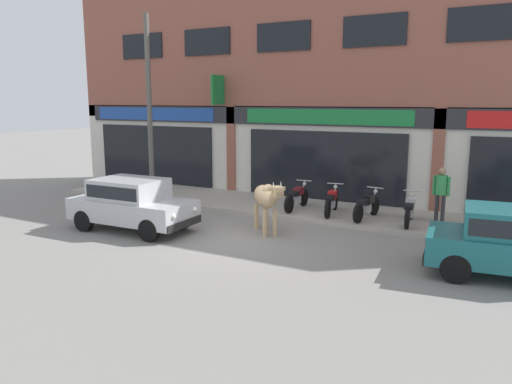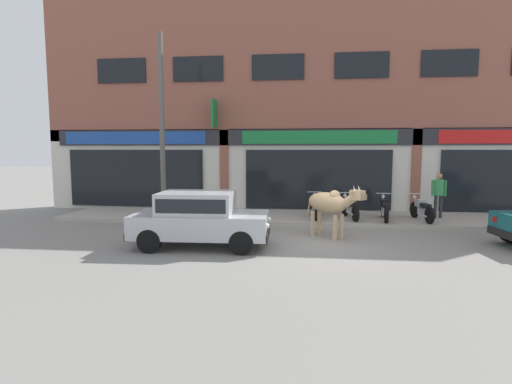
{
  "view_description": "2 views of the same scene",
  "coord_description": "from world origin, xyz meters",
  "px_view_note": "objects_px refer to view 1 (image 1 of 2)",
  "views": [
    {
      "loc": [
        6.41,
        -11.18,
        3.63
      ],
      "look_at": [
        -0.36,
        1.0,
        1.05
      ],
      "focal_mm": 35.0,
      "sensor_mm": 36.0,
      "label": 1
    },
    {
      "loc": [
        -0.64,
        -11.02,
        2.57
      ],
      "look_at": [
        -2.02,
        1.0,
        1.27
      ],
      "focal_mm": 28.0,
      "sensor_mm": 36.0,
      "label": 2
    }
  ],
  "objects_px": {
    "cow": "(266,197)",
    "motorcycle_1": "(331,202)",
    "motorcycle_2": "(367,206)",
    "motorcycle_3": "(410,210)",
    "motorcycle_0": "(297,198)",
    "car_0": "(131,202)",
    "pedestrian": "(441,189)",
    "utility_pole": "(149,109)"
  },
  "relations": [
    {
      "from": "car_0",
      "to": "utility_pole",
      "type": "height_order",
      "value": "utility_pole"
    },
    {
      "from": "cow",
      "to": "pedestrian",
      "type": "distance_m",
      "value": 5.1
    },
    {
      "from": "car_0",
      "to": "motorcycle_2",
      "type": "relative_size",
      "value": 2.02
    },
    {
      "from": "car_0",
      "to": "motorcycle_3",
      "type": "relative_size",
      "value": 2.02
    },
    {
      "from": "cow",
      "to": "utility_pole",
      "type": "relative_size",
      "value": 0.26
    },
    {
      "from": "cow",
      "to": "motorcycle_1",
      "type": "height_order",
      "value": "cow"
    },
    {
      "from": "motorcycle_3",
      "to": "pedestrian",
      "type": "xyz_separation_m",
      "value": [
        0.73,
        0.59,
        0.6
      ]
    },
    {
      "from": "motorcycle_1",
      "to": "motorcycle_2",
      "type": "height_order",
      "value": "same"
    },
    {
      "from": "motorcycle_1",
      "to": "pedestrian",
      "type": "relative_size",
      "value": 1.12
    },
    {
      "from": "motorcycle_1",
      "to": "motorcycle_3",
      "type": "distance_m",
      "value": 2.41
    },
    {
      "from": "motorcycle_3",
      "to": "pedestrian",
      "type": "distance_m",
      "value": 1.11
    },
    {
      "from": "cow",
      "to": "motorcycle_0",
      "type": "bearing_deg",
      "value": 96.67
    },
    {
      "from": "cow",
      "to": "motorcycle_0",
      "type": "distance_m",
      "value": 2.77
    },
    {
      "from": "utility_pole",
      "to": "motorcycle_2",
      "type": "bearing_deg",
      "value": 4.64
    },
    {
      "from": "motorcycle_1",
      "to": "motorcycle_2",
      "type": "distance_m",
      "value": 1.17
    },
    {
      "from": "cow",
      "to": "motorcycle_1",
      "type": "xyz_separation_m",
      "value": [
        0.9,
        2.65,
        -0.5
      ]
    },
    {
      "from": "motorcycle_0",
      "to": "utility_pole",
      "type": "distance_m",
      "value": 6.09
    },
    {
      "from": "motorcycle_2",
      "to": "motorcycle_1",
      "type": "bearing_deg",
      "value": 173.1
    },
    {
      "from": "cow",
      "to": "motorcycle_1",
      "type": "bearing_deg",
      "value": 71.25
    },
    {
      "from": "car_0",
      "to": "motorcycle_3",
      "type": "distance_m",
      "value": 7.91
    },
    {
      "from": "car_0",
      "to": "motorcycle_2",
      "type": "xyz_separation_m",
      "value": [
        5.54,
        4.04,
        -0.31
      ]
    },
    {
      "from": "motorcycle_2",
      "to": "utility_pole",
      "type": "height_order",
      "value": "utility_pole"
    },
    {
      "from": "pedestrian",
      "to": "utility_pole",
      "type": "bearing_deg",
      "value": -172.71
    },
    {
      "from": "car_0",
      "to": "motorcycle_0",
      "type": "xyz_separation_m",
      "value": [
        3.16,
        4.24,
        -0.31
      ]
    },
    {
      "from": "pedestrian",
      "to": "motorcycle_2",
      "type": "bearing_deg",
      "value": -162.75
    },
    {
      "from": "cow",
      "to": "motorcycle_2",
      "type": "relative_size",
      "value": 0.93
    },
    {
      "from": "pedestrian",
      "to": "motorcycle_3",
      "type": "bearing_deg",
      "value": -141.08
    },
    {
      "from": "motorcycle_2",
      "to": "motorcycle_3",
      "type": "distance_m",
      "value": 1.25
    },
    {
      "from": "motorcycle_1",
      "to": "motorcycle_3",
      "type": "height_order",
      "value": "same"
    },
    {
      "from": "motorcycle_2",
      "to": "utility_pole",
      "type": "relative_size",
      "value": 0.28
    },
    {
      "from": "motorcycle_2",
      "to": "motorcycle_3",
      "type": "xyz_separation_m",
      "value": [
        1.24,
        0.02,
        0.0
      ]
    },
    {
      "from": "cow",
      "to": "motorcycle_3",
      "type": "relative_size",
      "value": 0.93
    },
    {
      "from": "car_0",
      "to": "motorcycle_2",
      "type": "height_order",
      "value": "car_0"
    },
    {
      "from": "motorcycle_1",
      "to": "motorcycle_3",
      "type": "xyz_separation_m",
      "value": [
        2.41,
        -0.12,
        0.0
      ]
    },
    {
      "from": "motorcycle_1",
      "to": "motorcycle_3",
      "type": "bearing_deg",
      "value": -2.78
    },
    {
      "from": "motorcycle_0",
      "to": "motorcycle_1",
      "type": "height_order",
      "value": "same"
    },
    {
      "from": "motorcycle_2",
      "to": "utility_pole",
      "type": "bearing_deg",
      "value": -175.36
    },
    {
      "from": "motorcycle_1",
      "to": "pedestrian",
      "type": "xyz_separation_m",
      "value": [
        3.14,
        0.47,
        0.6
      ]
    },
    {
      "from": "motorcycle_0",
      "to": "pedestrian",
      "type": "distance_m",
      "value": 4.41
    },
    {
      "from": "car_0",
      "to": "motorcycle_1",
      "type": "relative_size",
      "value": 2.03
    },
    {
      "from": "motorcycle_2",
      "to": "motorcycle_3",
      "type": "bearing_deg",
      "value": 1.11
    },
    {
      "from": "utility_pole",
      "to": "motorcycle_3",
      "type": "bearing_deg",
      "value": 4.15
    }
  ]
}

